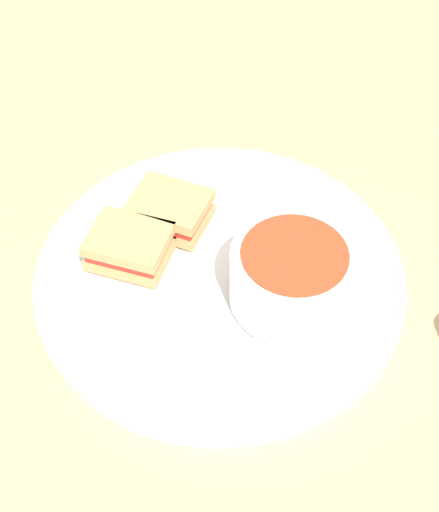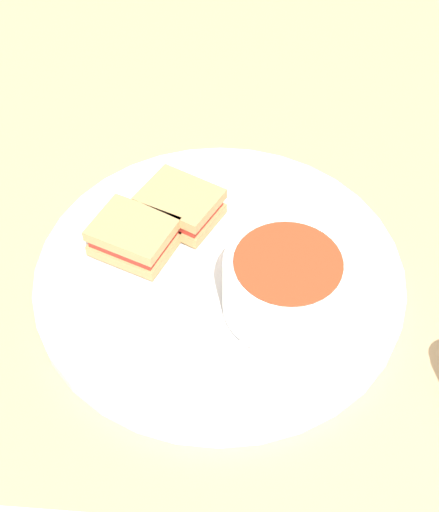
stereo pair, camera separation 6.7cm
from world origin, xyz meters
name	(u,v)px [view 1 (the left image)]	position (x,y,z in m)	size (l,w,h in m)	color
ground_plane	(220,279)	(0.00, 0.00, 0.00)	(2.40, 2.40, 0.00)	tan
plate	(220,273)	(0.00, 0.00, 0.01)	(0.36, 0.36, 0.02)	white
soup_bowl	(292,276)	(-0.07, 0.03, 0.05)	(0.11, 0.11, 0.06)	white
spoon	(275,334)	(-0.05, 0.08, 0.02)	(0.12, 0.05, 0.01)	silver
sandwich_half_near	(170,210)	(0.05, -0.06, 0.03)	(0.09, 0.08, 0.03)	tan
sandwich_half_far	(129,246)	(0.09, -0.01, 0.03)	(0.09, 0.08, 0.03)	tan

